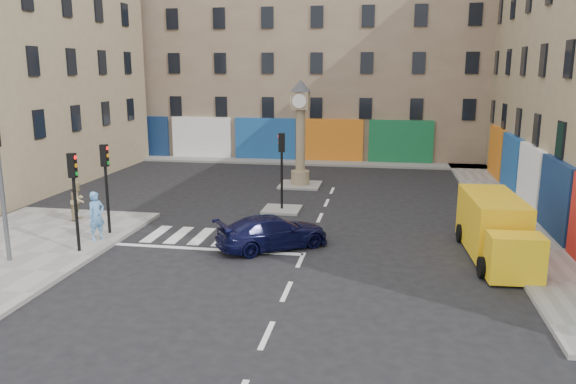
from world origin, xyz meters
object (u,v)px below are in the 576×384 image
(clock_pillar, at_px, (300,126))
(pedestrian_tan, at_px, (78,200))
(traffic_light_left_far, at_px, (106,174))
(traffic_light_left_near, at_px, (74,186))
(yellow_van, at_px, (495,228))
(pedestrian_blue, at_px, (96,216))
(traffic_light_island, at_px, (282,159))
(navy_sedan, at_px, (273,232))

(clock_pillar, bearing_deg, pedestrian_tan, -131.99)
(traffic_light_left_far, relative_size, clock_pillar, 0.61)
(traffic_light_left_near, distance_m, yellow_van, 15.57)
(clock_pillar, relative_size, pedestrian_blue, 3.14)
(traffic_light_island, xyz_separation_m, navy_sedan, (0.71, -5.77, -1.95))
(pedestrian_blue, xyz_separation_m, pedestrian_tan, (-2.35, 2.68, -0.09))
(traffic_light_left_near, xyz_separation_m, traffic_light_left_far, (0.00, 2.40, 0.00))
(pedestrian_tan, bearing_deg, traffic_light_left_near, -156.16)
(traffic_light_island, relative_size, pedestrian_blue, 1.90)
(traffic_light_island, bearing_deg, traffic_light_left_near, -128.93)
(navy_sedan, bearing_deg, traffic_light_left_near, 70.33)
(traffic_light_island, xyz_separation_m, yellow_van, (9.00, -5.36, -1.51))
(navy_sedan, height_order, pedestrian_blue, pedestrian_blue)
(clock_pillar, bearing_deg, pedestrian_blue, -117.18)
(traffic_light_left_far, distance_m, clock_pillar, 13.05)
(traffic_light_left_near, bearing_deg, clock_pillar, 65.45)
(navy_sedan, height_order, yellow_van, yellow_van)
(traffic_light_left_near, relative_size, navy_sedan, 0.84)
(clock_pillar, bearing_deg, traffic_light_island, -90.00)
(traffic_light_left_near, height_order, navy_sedan, traffic_light_left_near)
(traffic_light_left_far, distance_m, pedestrian_blue, 1.76)
(clock_pillar, xyz_separation_m, navy_sedan, (0.71, -11.77, -2.91))
(pedestrian_blue, bearing_deg, traffic_light_left_far, 25.29)
(navy_sedan, bearing_deg, traffic_light_left_far, 51.16)
(traffic_light_island, bearing_deg, pedestrian_blue, -135.01)
(pedestrian_blue, distance_m, pedestrian_tan, 3.57)
(traffic_light_left_far, height_order, pedestrian_blue, traffic_light_left_far)
(yellow_van, bearing_deg, pedestrian_tan, 171.31)
(traffic_light_left_far, height_order, clock_pillar, clock_pillar)
(traffic_light_island, xyz_separation_m, pedestrian_blue, (-6.33, -6.32, -1.47))
(pedestrian_tan, bearing_deg, clock_pillar, -47.89)
(traffic_light_left_near, height_order, pedestrian_blue, traffic_light_left_near)
(traffic_light_left_near, xyz_separation_m, pedestrian_tan, (-2.38, 4.16, -1.58))
(clock_pillar, xyz_separation_m, yellow_van, (9.00, -11.35, -2.47))
(clock_pillar, height_order, pedestrian_blue, clock_pillar)
(traffic_light_island, distance_m, navy_sedan, 6.14)
(traffic_light_left_far, bearing_deg, pedestrian_tan, 143.52)
(clock_pillar, height_order, pedestrian_tan, clock_pillar)
(pedestrian_blue, height_order, pedestrian_tan, pedestrian_blue)
(traffic_light_left_near, height_order, clock_pillar, clock_pillar)
(traffic_light_left_near, bearing_deg, pedestrian_blue, 91.01)
(yellow_van, bearing_deg, pedestrian_blue, -179.54)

